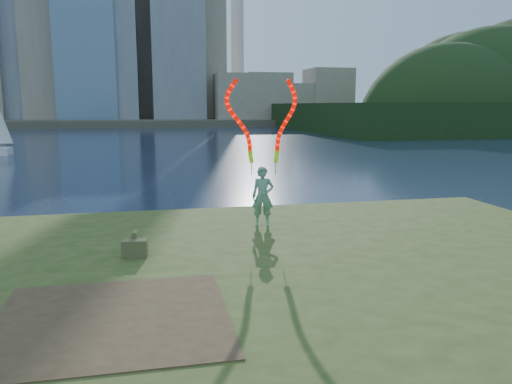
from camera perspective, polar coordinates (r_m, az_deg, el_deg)
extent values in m
plane|color=#1A2741|center=(10.76, -2.77, -10.37)|extent=(320.00, 320.00, 0.00)
cube|color=#374619|center=(8.43, 0.06, -15.18)|extent=(20.00, 18.00, 0.30)
cube|color=#374619|center=(8.60, -0.37, -12.84)|extent=(17.00, 15.00, 0.30)
cube|color=#374619|center=(8.69, -0.64, -10.82)|extent=(14.00, 12.00, 0.30)
cube|color=#47331E|center=(7.40, -16.15, -13.72)|extent=(3.20, 3.00, 0.02)
cube|color=#484335|center=(105.03, -11.23, 8.00)|extent=(320.00, 40.00, 1.20)
cube|color=black|center=(90.01, 27.23, 7.71)|extent=(70.00, 42.00, 4.00)
imported|color=#156C3B|center=(12.16, 0.78, -0.50)|extent=(0.60, 0.47, 1.46)
cylinder|color=black|center=(12.17, -0.49, 2.71)|extent=(0.02, 0.02, 0.30)
cylinder|color=black|center=(12.16, 2.26, 2.70)|extent=(0.02, 0.02, 0.30)
cube|color=#4C522C|center=(10.09, -13.67, -6.23)|extent=(0.50, 0.36, 0.34)
cylinder|color=#4C522C|center=(10.25, -13.69, -4.66)|extent=(0.14, 0.33, 0.11)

